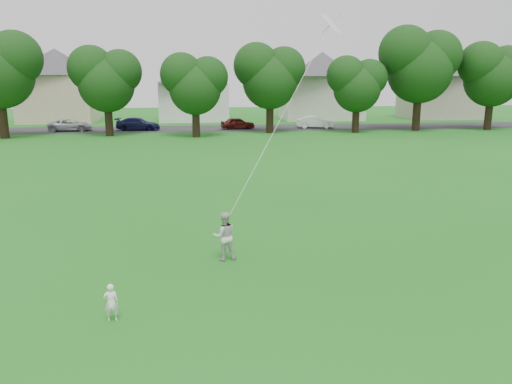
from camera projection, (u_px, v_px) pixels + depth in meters
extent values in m
plane|color=#166316|center=(198.00, 311.00, 11.43)|extent=(160.00, 160.00, 0.00)
cube|color=#2D2D30|center=(195.00, 129.00, 52.06)|extent=(90.00, 7.00, 0.01)
imported|color=white|center=(111.00, 303.00, 10.86)|extent=(0.33, 0.23, 0.87)
imported|color=beige|center=(224.00, 236.00, 14.50)|extent=(0.77, 0.64, 1.44)
plane|color=silver|center=(331.00, 23.00, 16.90)|extent=(0.97, 1.03, 0.62)
cylinder|color=white|center=(282.00, 117.00, 15.67)|extent=(0.01, 0.01, 7.94)
cylinder|color=black|center=(3.00, 117.00, 43.46)|extent=(0.76, 0.76, 3.72)
cylinder|color=black|center=(109.00, 119.00, 45.34)|extent=(0.71, 0.71, 3.12)
cylinder|color=black|center=(196.00, 121.00, 44.53)|extent=(0.69, 0.69, 2.86)
cylinder|color=black|center=(270.00, 116.00, 47.97)|extent=(0.72, 0.72, 3.28)
cylinder|color=black|center=(356.00, 118.00, 48.17)|extent=(0.68, 0.68, 2.82)
cylinder|color=black|center=(417.00, 111.00, 49.82)|extent=(0.78, 0.78, 3.95)
cylinder|color=black|center=(489.00, 113.00, 50.68)|extent=(0.73, 0.73, 3.39)
imported|color=#9EA2AC|center=(70.00, 125.00, 49.51)|extent=(4.29, 2.12, 1.17)
imported|color=#14163F|center=(138.00, 124.00, 50.28)|extent=(4.55, 2.30, 1.27)
imported|color=#531210|center=(238.00, 123.00, 51.48)|extent=(3.65, 1.87, 1.19)
imported|color=white|center=(315.00, 122.00, 52.44)|extent=(4.02, 1.83, 1.28)
cube|color=beige|center=(58.00, 99.00, 59.23)|extent=(8.37, 6.40, 5.49)
pyramid|color=#454347|center=(54.00, 48.00, 57.93)|extent=(12.07, 12.07, 3.02)
cube|color=white|center=(194.00, 102.00, 61.22)|extent=(8.21, 6.30, 4.59)
pyramid|color=#454347|center=(193.00, 61.00, 60.14)|extent=(11.84, 11.84, 2.52)
cube|color=beige|center=(321.00, 98.00, 63.02)|extent=(9.75, 6.43, 5.38)
pyramid|color=#454347|center=(323.00, 52.00, 61.75)|extent=(14.07, 14.07, 2.96)
cube|color=#B4A795|center=(441.00, 97.00, 64.91)|extent=(9.50, 6.77, 5.39)
pyramid|color=#454347|center=(445.00, 52.00, 63.64)|extent=(13.70, 13.70, 2.96)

